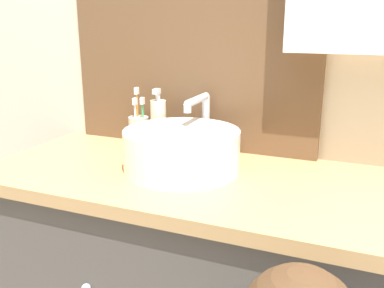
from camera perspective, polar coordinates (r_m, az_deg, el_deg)
The scene contains 4 objects.
wall_back at distance 1.31m, azimuth 11.04°, elevation 15.91°, with size 3.20×0.18×2.50m.
sink_basin at distance 1.17m, azimuth -1.27°, elevation -0.69°, with size 0.32×0.37×0.19m.
toothbrush_holder at distance 1.41m, azimuth -7.10°, elevation 1.87°, with size 0.07×0.07×0.19m.
soap_dispenser at distance 1.35m, azimuth -4.49°, elevation 2.60°, with size 0.05×0.05×0.20m.
Camera 1 is at (0.28, -0.66, 1.27)m, focal length 40.00 mm.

